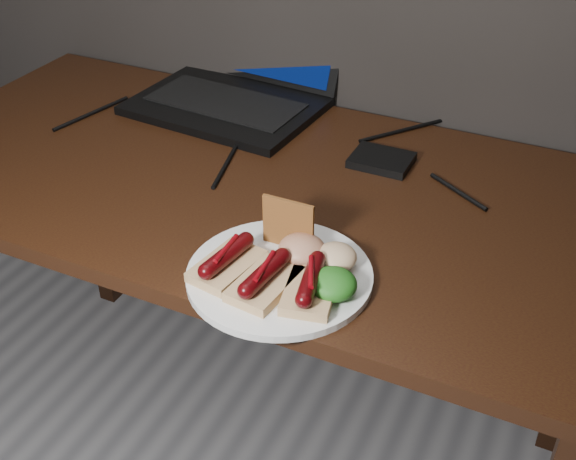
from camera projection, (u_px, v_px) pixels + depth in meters
The scene contains 12 objects.
desk at pixel (246, 215), 1.39m from camera, with size 1.40×0.70×0.75m.
laptop at pixel (240, 78), 1.58m from camera, with size 0.42×0.39×0.25m.
hard_drive at pixel (382, 160), 1.37m from camera, with size 0.11×0.09×0.02m, color black.
desk_cables at pixel (281, 143), 1.44m from camera, with size 0.88×0.46×0.01m.
plate at pixel (279, 275), 1.08m from camera, with size 0.28×0.28×0.01m, color silver.
bread_sausage_left at pixel (227, 261), 1.07m from camera, with size 0.09×0.12×0.04m.
bread_sausage_center at pixel (265, 279), 1.04m from camera, with size 0.08×0.12×0.04m.
bread_sausage_right at pixel (311, 285), 1.03m from camera, with size 0.09×0.13×0.04m.
crispbread at pixel (288, 224), 1.11m from camera, with size 0.09×0.01×0.09m, color #9E622B.
salad_greens at pixel (333, 284), 1.03m from camera, with size 0.07×0.07×0.04m, color #0F4E11.
salsa_mound at pixel (302, 249), 1.10m from camera, with size 0.07×0.07×0.04m, color maroon.
coleslaw_mound at pixel (336, 257), 1.08m from camera, with size 0.06×0.06×0.04m, color beige.
Camera 1 is at (0.57, 0.37, 1.43)m, focal length 45.00 mm.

